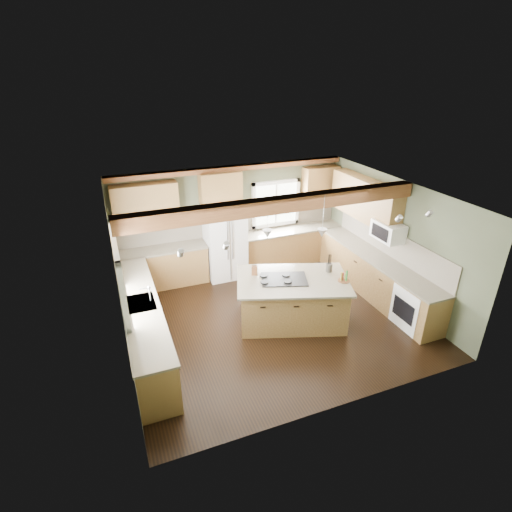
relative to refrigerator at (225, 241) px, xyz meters
name	(u,v)px	position (x,y,z in m)	size (l,w,h in m)	color
floor	(272,318)	(0.30, -2.12, -0.90)	(5.60, 5.60, 0.00)	black
ceiling	(274,195)	(0.30, -2.12, 1.70)	(5.60, 5.60, 0.00)	silver
wall_back	(232,218)	(0.30, 0.38, 0.40)	(5.60, 5.60, 0.00)	#424833
wall_left	(119,288)	(-2.50, -2.12, 0.40)	(5.00, 5.00, 0.00)	#424833
wall_right	(393,240)	(3.10, -2.12, 0.40)	(5.00, 5.00, 0.00)	#424833
ceiling_beam	(278,205)	(0.30, -2.29, 1.57)	(5.55, 0.26, 0.26)	#5B2D1A
soffit_trim	(232,168)	(0.30, 0.28, 1.64)	(5.55, 0.20, 0.10)	#5B2D1A
backsplash_back	(232,222)	(0.30, 0.36, 0.31)	(5.58, 0.03, 0.58)	brown
backsplash_right	(391,243)	(3.08, -2.07, 0.31)	(0.03, 3.70, 0.58)	brown
base_cab_back_left	(163,268)	(-1.49, 0.08, -0.46)	(2.02, 0.60, 0.88)	brown
counter_back_left	(161,250)	(-1.49, 0.08, 0.00)	(2.06, 0.64, 0.04)	#463E33
base_cab_back_right	(291,246)	(1.79, 0.08, -0.46)	(2.62, 0.60, 0.88)	brown
counter_back_right	(292,230)	(1.79, 0.08, 0.00)	(2.66, 0.64, 0.04)	#463E33
base_cab_left	(144,325)	(-2.20, -2.07, -0.46)	(0.60, 3.70, 0.88)	brown
counter_left	(140,304)	(-2.20, -2.07, 0.00)	(0.64, 3.74, 0.04)	#463E33
base_cab_right	(375,277)	(2.80, -2.07, -0.46)	(0.60, 3.70, 0.88)	brown
counter_right	(378,258)	(2.80, -2.07, 0.00)	(0.64, 3.74, 0.04)	#463E33
upper_cab_back_left	(146,204)	(-1.69, 0.21, 1.05)	(1.40, 0.35, 0.90)	brown
upper_cab_over_fridge	(220,187)	(0.00, 0.21, 1.25)	(0.96, 0.35, 0.70)	brown
upper_cab_right	(365,199)	(2.92, -1.22, 1.05)	(0.35, 2.20, 0.90)	brown
upper_cab_back_corner	(320,185)	(2.60, 0.21, 1.05)	(0.90, 0.35, 0.90)	brown
window_left	(118,274)	(-2.48, -2.07, 0.65)	(0.04, 1.60, 1.05)	white
window_back	(275,203)	(1.45, 0.36, 0.65)	(1.10, 0.04, 1.00)	white
sink	(140,303)	(-2.20, -2.07, 0.01)	(0.50, 0.65, 0.03)	#262628
faucet	(150,294)	(-2.02, -2.07, 0.15)	(0.02, 0.02, 0.28)	#B2B2B7
dishwasher	(155,373)	(-2.19, -3.37, -0.47)	(0.60, 0.60, 0.84)	white
oven	(416,307)	(2.79, -3.37, -0.47)	(0.60, 0.72, 0.84)	white
microwave	(388,231)	(2.88, -2.17, 0.65)	(0.40, 0.70, 0.38)	white
pendant_left	(267,234)	(0.17, -2.13, 0.98)	(0.18, 0.18, 0.16)	#B2B2B7
pendant_right	(322,233)	(1.12, -2.45, 0.98)	(0.18, 0.18, 0.16)	#B2B2B7
refrigerator	(225,241)	(0.00, 0.00, 0.00)	(0.90, 0.74, 1.80)	white
island	(292,301)	(0.65, -2.29, -0.46)	(2.01, 1.23, 0.88)	brown
island_top	(293,280)	(0.65, -2.29, 0.00)	(2.14, 1.36, 0.04)	#463E33
cooktop	(284,279)	(0.49, -2.24, 0.03)	(0.87, 0.58, 0.02)	black
knife_block	(254,270)	(0.03, -1.84, 0.12)	(0.11, 0.09, 0.19)	brown
utensil_crock	(329,268)	(1.47, -2.26, 0.10)	(0.13, 0.13, 0.17)	#423934
bottle_tray	(344,276)	(1.53, -2.71, 0.12)	(0.23, 0.23, 0.21)	brown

